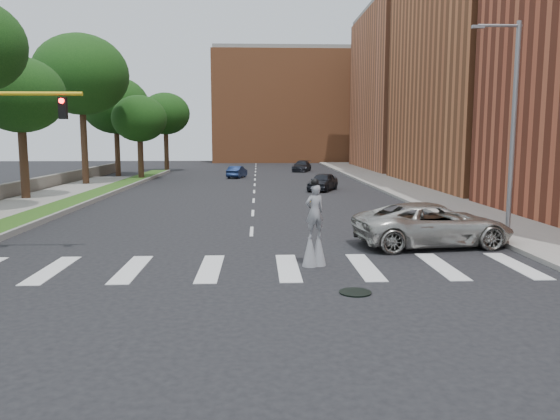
% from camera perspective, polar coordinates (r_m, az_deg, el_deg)
% --- Properties ---
extents(ground_plane, '(160.00, 160.00, 0.00)m').
position_cam_1_polar(ground_plane, '(17.20, -3.28, -6.89)').
color(ground_plane, black).
rests_on(ground_plane, ground).
extents(grass_median, '(2.00, 60.00, 0.25)m').
position_cam_1_polar(grass_median, '(38.73, -20.05, 1.03)').
color(grass_median, '#244C15').
rests_on(grass_median, ground).
extents(median_curb, '(0.20, 60.00, 0.28)m').
position_cam_1_polar(median_curb, '(38.42, -18.56, 1.07)').
color(median_curb, gray).
rests_on(median_curb, ground).
extents(sidewalk_right, '(5.00, 90.00, 0.18)m').
position_cam_1_polar(sidewalk_right, '(43.60, 13.95, 1.93)').
color(sidewalk_right, gray).
rests_on(sidewalk_right, ground).
extents(stone_wall, '(0.50, 56.00, 1.10)m').
position_cam_1_polar(stone_wall, '(42.51, -26.34, 1.83)').
color(stone_wall, '#615B53').
rests_on(stone_wall, ground).
extents(manhole, '(0.90, 0.90, 0.04)m').
position_cam_1_polar(manhole, '(15.50, 7.87, -8.52)').
color(manhole, black).
rests_on(manhole, ground).
extents(building_mid, '(16.00, 22.00, 24.00)m').
position_cam_1_polar(building_mid, '(52.00, 23.27, 15.61)').
color(building_mid, '#A75C34').
rests_on(building_mid, ground).
extents(building_far, '(16.00, 22.00, 20.00)m').
position_cam_1_polar(building_far, '(74.11, 15.04, 11.87)').
color(building_far, '#BA6944').
rests_on(building_far, ground).
extents(building_backdrop, '(26.00, 14.00, 18.00)m').
position_cam_1_polar(building_backdrop, '(94.92, 1.14, 10.57)').
color(building_backdrop, '#A75C34').
rests_on(building_backdrop, ground).
extents(streetlight, '(2.05, 0.20, 9.00)m').
position_cam_1_polar(streetlight, '(25.00, 23.02, 8.41)').
color(streetlight, slate).
rests_on(streetlight, ground).
extents(stilt_performer, '(0.82, 0.64, 2.95)m').
position_cam_1_polar(stilt_performer, '(18.27, 3.61, -2.23)').
color(stilt_performer, '#372216').
rests_on(stilt_performer, ground).
extents(suv_crossing, '(6.50, 3.60, 1.72)m').
position_cam_1_polar(suv_crossing, '(22.44, 15.68, -1.46)').
color(suv_crossing, '#ABA9A2').
rests_on(suv_crossing, ground).
extents(car_near, '(3.17, 4.48, 1.42)m').
position_cam_1_polar(car_near, '(43.65, 4.49, 2.95)').
color(car_near, black).
rests_on(car_near, ground).
extents(car_mid, '(2.13, 3.94, 1.23)m').
position_cam_1_polar(car_mid, '(57.19, -4.51, 3.99)').
color(car_mid, '#15244A').
rests_on(car_mid, ground).
extents(car_far, '(2.93, 4.82, 1.30)m').
position_cam_1_polar(car_far, '(67.19, 2.29, 4.60)').
color(car_far, black).
rests_on(car_far, ground).
extents(tree_3, '(5.86, 5.86, 9.53)m').
position_cam_1_polar(tree_3, '(40.55, -25.55, 10.76)').
color(tree_3, '#372216').
rests_on(tree_3, ground).
extents(tree_4, '(8.08, 8.08, 13.00)m').
position_cam_1_polar(tree_4, '(51.14, -20.09, 13.12)').
color(tree_4, '#372216').
rests_on(tree_4, ground).
extents(tree_5, '(7.14, 7.14, 10.63)m').
position_cam_1_polar(tree_5, '(62.18, -16.80, 10.40)').
color(tree_5, '#372216').
rests_on(tree_5, ground).
extents(tree_6, '(5.33, 5.33, 8.29)m').
position_cam_1_polar(tree_6, '(55.74, -14.48, 9.20)').
color(tree_6, '#372216').
rests_on(tree_6, ground).
extents(tree_7, '(5.93, 5.93, 9.54)m').
position_cam_1_polar(tree_7, '(68.50, -11.89, 9.79)').
color(tree_7, '#372216').
rests_on(tree_7, ground).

